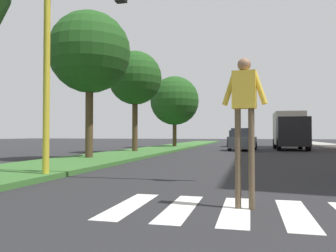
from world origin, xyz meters
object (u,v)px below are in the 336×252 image
object	(u,v)px
sedan_midblock	(243,140)
sedan_distant	(238,139)
tree_distant	(175,101)
traffic_light_gantry	(117,18)
truck_box_delivery	(290,130)
pedestrian_performer	(244,108)
tree_mid	(90,53)
tree_far	(135,78)

from	to	relation	value
sedan_midblock	sedan_distant	size ratio (longest dim) A/B	1.04
tree_distant	traffic_light_gantry	world-z (taller)	tree_distant
truck_box_delivery	pedestrian_performer	bearing A→B (deg)	-97.79
sedan_distant	tree_distant	bearing A→B (deg)	-138.72
sedan_midblock	tree_mid	bearing A→B (deg)	-119.11
sedan_distant	truck_box_delivery	world-z (taller)	truck_box_delivery
sedan_midblock	tree_distant	bearing A→B (deg)	149.31
sedan_midblock	truck_box_delivery	size ratio (longest dim) A/B	0.71
tree_far	sedan_distant	distance (m)	16.24
tree_far	tree_mid	bearing A→B (deg)	-90.16
tree_mid	truck_box_delivery	world-z (taller)	tree_mid
sedan_midblock	traffic_light_gantry	bearing A→B (deg)	-98.60
truck_box_delivery	tree_mid	bearing A→B (deg)	-125.75
tree_mid	tree_distant	distance (m)	16.05
tree_mid	pedestrian_performer	bearing A→B (deg)	-50.87
tree_far	sedan_distant	bearing A→B (deg)	66.92
tree_mid	traffic_light_gantry	distance (m)	7.63
tree_far	tree_distant	distance (m)	9.56
traffic_light_gantry	truck_box_delivery	world-z (taller)	traffic_light_gantry
pedestrian_performer	sedan_distant	size ratio (longest dim) A/B	0.59
tree_far	pedestrian_performer	size ratio (longest dim) A/B	2.64
traffic_light_gantry	tree_far	bearing A→B (deg)	107.18
tree_distant	sedan_distant	size ratio (longest dim) A/B	1.54
tree_mid	sedan_distant	size ratio (longest dim) A/B	1.64
sedan_midblock	sedan_distant	distance (m)	8.66
tree_distant	traffic_light_gantry	xyz separation A→B (m)	(3.44, -22.45, -0.07)
pedestrian_performer	sedan_midblock	distance (m)	21.31
traffic_light_gantry	sedan_midblock	bearing A→B (deg)	81.40
tree_mid	tree_distant	xyz separation A→B (m)	(0.58, 16.02, -0.75)
sedan_midblock	sedan_distant	bearing A→B (deg)	94.48
tree_mid	sedan_midblock	size ratio (longest dim) A/B	1.57
traffic_light_gantry	sedan_distant	world-z (taller)	traffic_light_gantry
tree_distant	truck_box_delivery	size ratio (longest dim) A/B	1.05
sedan_distant	truck_box_delivery	distance (m)	7.70
traffic_light_gantry	pedestrian_performer	world-z (taller)	traffic_light_gantry
tree_distant	pedestrian_performer	bearing A→B (deg)	-74.93
tree_mid	sedan_distant	xyz separation A→B (m)	(6.17, 20.93, -4.34)
tree_mid	tree_distant	size ratio (longest dim) A/B	1.07
tree_distant	tree_far	bearing A→B (deg)	-93.36
tree_distant	sedan_midblock	distance (m)	8.12
tree_distant	sedan_distant	distance (m)	8.26
pedestrian_performer	tree_far	bearing A→B (deg)	115.22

